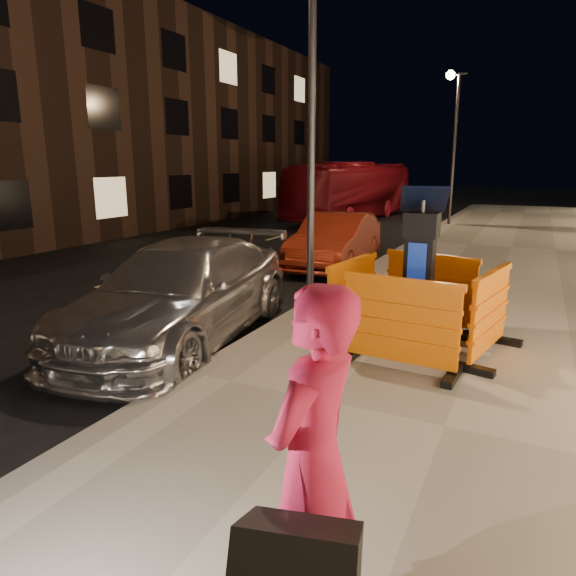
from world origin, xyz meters
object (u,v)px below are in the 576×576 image
at_px(man, 312,463).
at_px(car_red, 335,267).
at_px(barrier_bldgside, 489,314).
at_px(car_silver, 184,338).
at_px(parking_kiosk, 419,273).
at_px(barrier_kerbside, 352,298).
at_px(bus_doubledecker, 352,219).
at_px(barrier_back, 430,291).
at_px(barrier_front, 400,325).

bearing_deg(man, car_red, -153.38).
height_order(barrier_bldgside, car_silver, barrier_bldgside).
distance_m(barrier_bldgside, car_silver, 4.51).
xyz_separation_m(parking_kiosk, barrier_bldgside, (0.95, 0.00, -0.46)).
relative_size(barrier_kerbside, bus_doubledecker, 0.15).
relative_size(parking_kiosk, barrier_kerbside, 1.40).
xyz_separation_m(barrier_back, bus_doubledecker, (-6.79, 16.17, -0.74)).
bearing_deg(car_red, bus_doubledecker, 102.59).
bearing_deg(barrier_back, car_silver, -140.68).
relative_size(barrier_back, man, 0.77).
relative_size(barrier_front, barrier_back, 1.00).
height_order(parking_kiosk, man, parking_kiosk).
distance_m(barrier_kerbside, bus_doubledecker, 18.10).
relative_size(barrier_kerbside, car_silver, 0.29).
xyz_separation_m(car_red, bus_doubledecker, (-3.50, 11.56, 0.00)).
bearing_deg(barrier_bldgside, barrier_kerbside, 101.27).
bearing_deg(parking_kiosk, car_silver, -157.60).
bearing_deg(barrier_back, car_red, 137.76).
relative_size(car_red, man, 2.19).
bearing_deg(barrier_kerbside, man, -156.43).
relative_size(barrier_front, barrier_bldgside, 1.00).
distance_m(car_silver, car_red, 6.36).
bearing_deg(car_red, man, -74.39).
bearing_deg(car_red, barrier_back, -58.76).
xyz_separation_m(parking_kiosk, bus_doubledecker, (-6.79, 17.12, -1.20)).
height_order(barrier_bldgside, man, man).
height_order(bus_doubledecker, man, man).
relative_size(barrier_front, man, 0.77).
height_order(barrier_back, car_red, barrier_back).
height_order(barrier_back, car_silver, barrier_back).
relative_size(car_silver, car_red, 1.19).
bearing_deg(barrier_front, barrier_bldgside, 49.27).
bearing_deg(barrier_kerbside, car_silver, 115.15).
relative_size(barrier_front, bus_doubledecker, 0.15).
bearing_deg(man, parking_kiosk, -167.95).
xyz_separation_m(parking_kiosk, man, (0.44, -4.76, -0.07)).
bearing_deg(barrier_front, parking_kiosk, 94.27).
bearing_deg(bus_doubledecker, car_red, -67.35).
xyz_separation_m(parking_kiosk, car_silver, (-3.43, -0.80, -1.20)).
distance_m(barrier_front, barrier_bldgside, 1.34).
xyz_separation_m(barrier_back, car_silver, (-3.43, -1.75, -0.74)).
bearing_deg(bus_doubledecker, parking_kiosk, -62.57).
bearing_deg(car_red, barrier_front, -67.46).
height_order(barrier_bldgside, car_red, barrier_bldgside).
bearing_deg(car_silver, barrier_back, 19.14).
xyz_separation_m(barrier_bldgside, bus_doubledecker, (-7.74, 17.12, -0.74)).
height_order(car_red, bus_doubledecker, bus_doubledecker).
relative_size(parking_kiosk, car_silver, 0.41).
bearing_deg(car_red, barrier_kerbside, -71.46).
relative_size(bus_doubledecker, man, 5.04).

